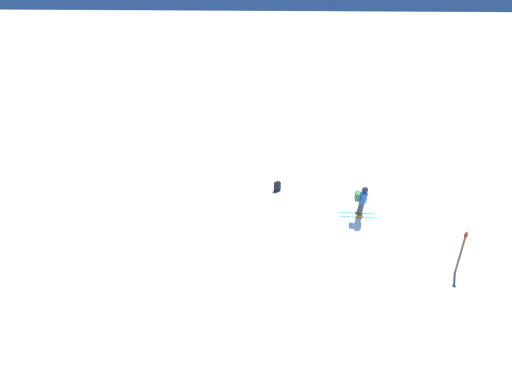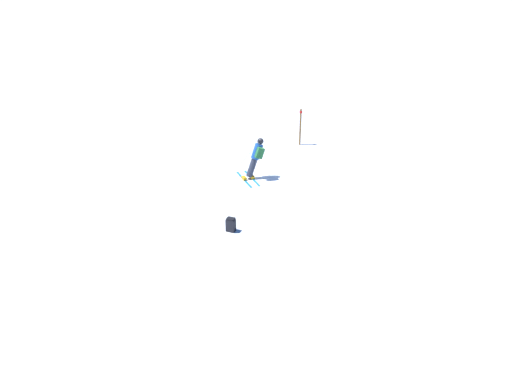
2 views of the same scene
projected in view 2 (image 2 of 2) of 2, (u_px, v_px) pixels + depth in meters
name	position (u px, v px, depth m)	size (l,w,h in m)	color
ground_plane	(261.00, 177.00, 21.12)	(300.00, 300.00, 0.00)	white
skier	(256.00, 157.00, 20.59)	(1.36, 1.71, 1.78)	#1E7AC6
spare_backpack	(231.00, 225.00, 16.92)	(0.37, 0.37, 0.50)	black
trail_marker	(300.00, 125.00, 24.23)	(0.13, 0.13, 1.81)	brown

